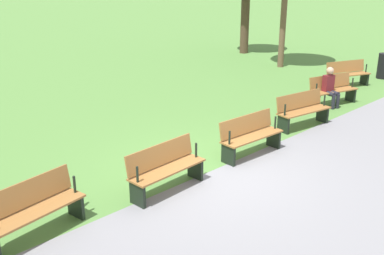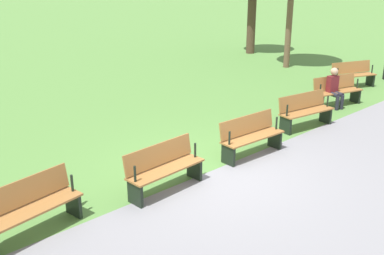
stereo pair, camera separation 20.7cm
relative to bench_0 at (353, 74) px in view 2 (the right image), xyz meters
The scene contains 9 objects.
ground_plane 8.68m from the bench_0, 10.92° to the left, with size 120.00×120.00×0.00m, color #54843D.
path_paving 9.65m from the bench_0, 28.08° to the left, with size 31.83×5.95×0.01m, color gray.
bench_0 is the anchor object (origin of this frame).
bench_1 2.48m from the bench_0, 17.98° to the left, with size 1.68×0.88×0.89m.
bench_2 4.96m from the bench_0, 14.98° to the left, with size 1.67×0.72×0.89m.
bench_3 7.43m from the bench_0, 11.98° to the left, with size 1.64×0.56×0.89m.
bench_4 9.87m from the bench_0, ahead, with size 1.64×0.56×0.89m.
bench_5 12.29m from the bench_0, ahead, with size 1.67×0.72×0.89m.
person_seated 2.78m from the bench_0, 17.60° to the left, with size 0.43×0.58×1.20m.
Camera 2 is at (6.01, 5.87, 3.97)m, focal length 41.95 mm.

